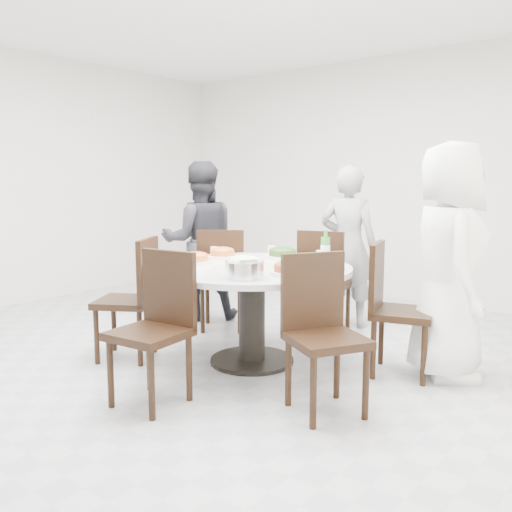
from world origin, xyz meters
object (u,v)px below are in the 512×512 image
Objects in this scene: diner_left at (200,241)px; soup_bowl at (175,264)px; dining_table at (252,315)px; diner_right at (449,261)px; diner_middle at (348,247)px; chair_ne at (403,310)px; chair_se at (327,336)px; chair_n at (326,281)px; beverage_bottle at (325,246)px; chair_s at (149,330)px; chair_nw at (223,279)px; rice_bowl at (244,270)px; chair_sw at (125,299)px.

soup_bowl is (0.94, -1.20, 0.00)m from diner_left.
dining_table is 0.71m from soup_bowl.
diner_middle is at bearing 25.02° from diner_right.
chair_ne is 1.00× the size of chair_se.
chair_n is 3.49× the size of soup_bowl.
chair_ne and chair_se have the same top height.
chair_n is 0.44m from diner_middle.
chair_se is 3.78× the size of beverage_bottle.
diner_right is at bearing 137.44° from diner_middle.
diner_right reaches higher than chair_ne.
chair_s is at bearing -57.70° from soup_bowl.
chair_nw is 1.22m from beverage_bottle.
diner_right is 6.09× the size of soup_bowl.
dining_table is 1.02m from chair_se.
rice_bowl is at bearing 119.41° from chair_se.
chair_s is at bearing -101.85° from beverage_bottle.
diner_left is (-1.29, -0.69, 0.02)m from diner_middle.
diner_right is 1.08× the size of diner_middle.
beverage_bottle is at bearing 71.81° from chair_s.
dining_table is at bearing 83.90° from chair_s.
beverage_bottle is (-0.93, -0.13, 0.05)m from diner_right.
chair_nw is 0.56m from diner_left.
chair_ne is 1.78m from chair_s.
diner_middle is at bearing 124.75° from chair_sw.
chair_s and chair_se have the same top height.
chair_se is 1.29m from soup_bowl.
chair_nw is 3.49× the size of soup_bowl.
chair_nw is at bearing 16.78° from chair_n.
diner_middle is (0.03, 1.41, 0.39)m from dining_table.
soup_bowl is (-0.32, -1.56, 0.32)m from chair_n.
chair_ne is at bearing 25.19° from chair_se.
dining_table is 1.09m from chair_n.
chair_n is 3.70× the size of rice_bowl.
soup_bowl is (-0.36, -1.89, 0.03)m from diner_middle.
chair_sw is (-1.83, -1.01, 0.00)m from chair_ne.
beverage_bottle is at bearing 100.97° from chair_sw.
chair_se is 2.49m from diner_left.
dining_table is 1.01m from chair_s.
chair_sw is at bearing 59.95° from diner_left.
chair_sw and chair_s have the same top height.
diner_left is (-0.43, 1.26, 0.31)m from chair_sw.
chair_ne is 3.70× the size of rice_bowl.
diner_right is (2.07, 0.07, 0.35)m from chair_nw.
chair_ne is at bearing 25.04° from dining_table.
chair_nw reaches higher than dining_table.
chair_se is 0.57× the size of diner_right.
dining_table is at bearing -121.99° from beverage_bottle.
chair_nw is (-1.82, 0.11, 0.00)m from chair_ne.
diner_middle is at bearing -111.82° from chair_n.
chair_nw is 1.52m from rice_bowl.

